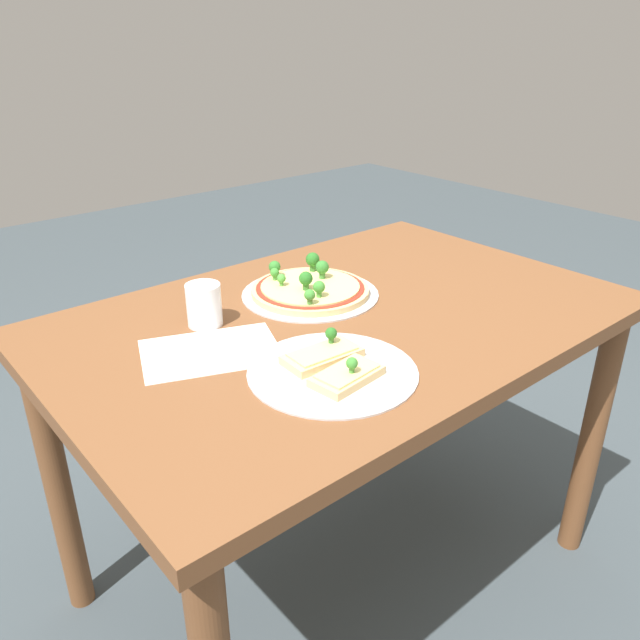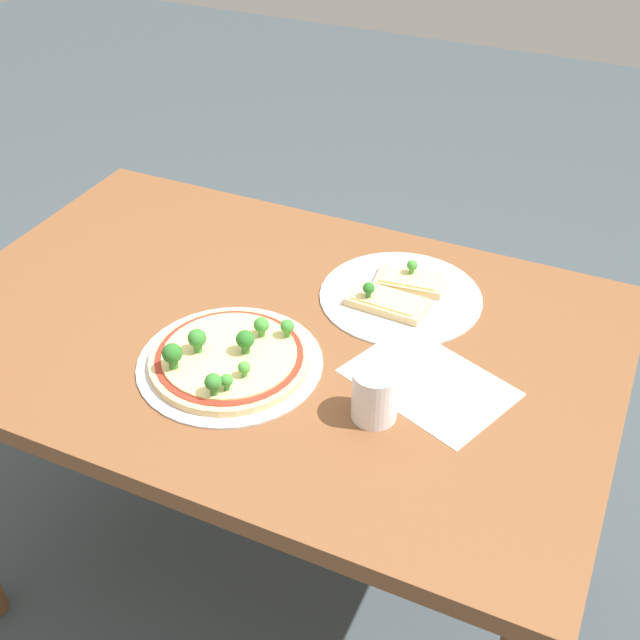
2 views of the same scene
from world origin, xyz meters
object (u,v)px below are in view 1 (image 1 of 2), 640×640
(pizza_tray_slice, at_px, (333,367))
(drinking_cup, at_px, (204,305))
(dining_table, at_px, (342,354))
(pizza_tray_whole, at_px, (310,289))

(pizza_tray_slice, bearing_deg, drinking_cup, 103.10)
(dining_table, height_order, drinking_cup, drinking_cup)
(pizza_tray_slice, xyz_separation_m, drinking_cup, (-0.08, 0.32, 0.04))
(pizza_tray_whole, xyz_separation_m, drinking_cup, (-0.27, 0.01, 0.03))
(drinking_cup, bearing_deg, pizza_tray_whole, -3.02)
(pizza_tray_slice, bearing_deg, pizza_tray_whole, 57.45)
(dining_table, distance_m, pizza_tray_slice, 0.28)
(dining_table, distance_m, drinking_cup, 0.33)
(dining_table, bearing_deg, drinking_cup, 151.45)
(pizza_tray_whole, bearing_deg, drinking_cup, 176.98)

